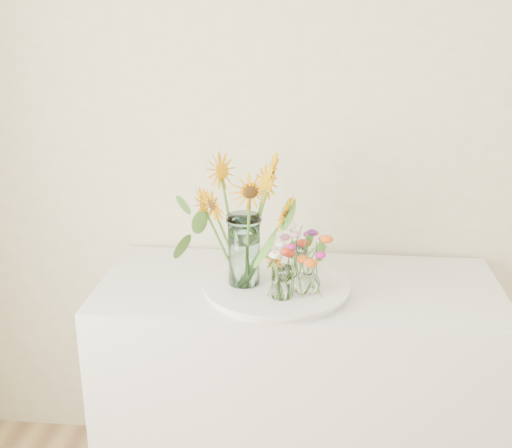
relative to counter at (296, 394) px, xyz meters
name	(u,v)px	position (x,y,z in m)	size (l,w,h in m)	color
counter	(296,394)	(0.00, 0.00, 0.00)	(1.40, 0.60, 0.90)	white
tray	(276,288)	(-0.08, -0.07, 0.46)	(0.47, 0.47, 0.03)	white
mason_jar	(244,250)	(-0.18, -0.07, 0.60)	(0.11, 0.11, 0.25)	#A5D2C8
sunflower_bouquet	(244,222)	(-0.18, -0.07, 0.70)	(0.59, 0.59, 0.45)	orange
small_vase_a	(281,283)	(-0.05, -0.17, 0.53)	(0.06, 0.06, 0.11)	white
wildflower_posy_a	(282,270)	(-0.05, -0.17, 0.58)	(0.19, 0.19, 0.20)	orange
small_vase_b	(307,276)	(0.03, -0.12, 0.54)	(0.09, 0.09, 0.12)	white
wildflower_posy_b	(308,263)	(0.03, -0.12, 0.58)	(0.23, 0.23, 0.21)	orange
small_vase_c	(298,261)	(-0.01, 0.01, 0.53)	(0.07, 0.07, 0.12)	white
wildflower_posy_c	(298,249)	(-0.01, 0.01, 0.58)	(0.17, 0.17, 0.21)	orange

